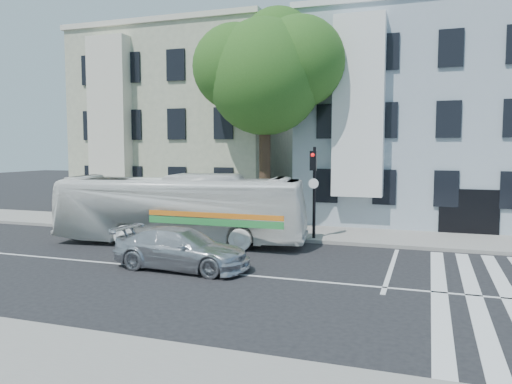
% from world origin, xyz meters
% --- Properties ---
extents(ground, '(120.00, 120.00, 0.00)m').
position_xyz_m(ground, '(0.00, 0.00, 0.00)').
color(ground, black).
rests_on(ground, ground).
extents(sidewalk_far, '(80.00, 4.00, 0.15)m').
position_xyz_m(sidewalk_far, '(0.00, 8.00, 0.07)').
color(sidewalk_far, gray).
rests_on(sidewalk_far, ground).
extents(building_left, '(12.00, 10.00, 11.00)m').
position_xyz_m(building_left, '(-7.00, 15.00, 5.50)').
color(building_left, '#989B82').
rests_on(building_left, ground).
extents(building_right, '(12.00, 10.00, 11.00)m').
position_xyz_m(building_right, '(7.00, 15.00, 5.50)').
color(building_right, '#98A6B5').
rests_on(building_right, ground).
extents(street_tree, '(7.30, 5.90, 11.10)m').
position_xyz_m(street_tree, '(0.06, 8.74, 7.83)').
color(street_tree, '#2D2116').
rests_on(street_tree, ground).
extents(bus, '(4.12, 10.94, 2.97)m').
position_xyz_m(bus, '(-2.33, 4.13, 1.49)').
color(bus, white).
rests_on(bus, ground).
extents(sedan, '(2.16, 4.85, 1.38)m').
position_xyz_m(sedan, '(-0.20, 0.11, 0.69)').
color(sedan, silver).
rests_on(sedan, ground).
extents(hedge, '(8.54, 1.48, 0.70)m').
position_xyz_m(hedge, '(-2.89, 6.30, 0.50)').
color(hedge, '#275F1E').
rests_on(hedge, sidewalk_far).
extents(traffic_signal, '(0.43, 0.53, 4.13)m').
position_xyz_m(traffic_signal, '(2.93, 6.38, 2.67)').
color(traffic_signal, black).
rests_on(traffic_signal, ground).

